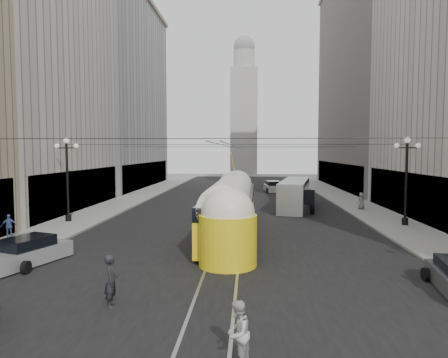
# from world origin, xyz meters

# --- Properties ---
(ground) EXTENTS (170.00, 170.00, 0.00)m
(ground) POSITION_xyz_m (0.00, 0.00, 0.00)
(ground) COLOR slate
(ground) RESTS_ON ground
(road) EXTENTS (20.00, 85.00, 0.02)m
(road) POSITION_xyz_m (0.00, 32.50, 0.00)
(road) COLOR black
(road) RESTS_ON ground
(sidewalk_left) EXTENTS (4.00, 72.00, 0.15)m
(sidewalk_left) POSITION_xyz_m (-12.00, 36.00, 0.07)
(sidewalk_left) COLOR gray
(sidewalk_left) RESTS_ON ground
(sidewalk_right) EXTENTS (4.00, 72.00, 0.15)m
(sidewalk_right) POSITION_xyz_m (12.00, 36.00, 0.07)
(sidewalk_right) COLOR gray
(sidewalk_right) RESTS_ON ground
(rail_left) EXTENTS (0.12, 85.00, 0.04)m
(rail_left) POSITION_xyz_m (-0.75, 32.50, 0.00)
(rail_left) COLOR gray
(rail_left) RESTS_ON ground
(rail_right) EXTENTS (0.12, 85.00, 0.04)m
(rail_right) POSITION_xyz_m (0.75, 32.50, 0.00)
(rail_right) COLOR gray
(rail_right) RESTS_ON ground
(building_left_mid) EXTENTS (12.60, 20.60, 34.60)m
(building_left_mid) POSITION_xyz_m (-20.00, 24.00, 17.31)
(building_left_mid) COLOR #B7B2A8
(building_left_mid) RESTS_ON ground
(building_left_far) EXTENTS (12.60, 28.60, 28.60)m
(building_left_far) POSITION_xyz_m (-19.99, 48.00, 14.31)
(building_left_far) COLOR #999999
(building_left_far) RESTS_ON ground
(building_right_far) EXTENTS (12.60, 32.60, 32.60)m
(building_right_far) POSITION_xyz_m (20.00, 48.00, 16.31)
(building_right_far) COLOR #514C47
(building_right_far) RESTS_ON ground
(distant_tower) EXTENTS (6.00, 6.00, 31.36)m
(distant_tower) POSITION_xyz_m (0.00, 80.00, 14.97)
(distant_tower) COLOR #B2AFA8
(distant_tower) RESTS_ON ground
(lamppost_left_mid) EXTENTS (1.86, 0.44, 6.37)m
(lamppost_left_mid) POSITION_xyz_m (-12.60, 18.00, 3.74)
(lamppost_left_mid) COLOR black
(lamppost_left_mid) RESTS_ON sidewalk_left
(lamppost_right_mid) EXTENTS (1.86, 0.44, 6.37)m
(lamppost_right_mid) POSITION_xyz_m (12.60, 18.00, 3.74)
(lamppost_right_mid) COLOR black
(lamppost_right_mid) RESTS_ON sidewalk_right
(catenary) EXTENTS (25.00, 72.00, 0.23)m
(catenary) POSITION_xyz_m (0.12, 31.49, 5.88)
(catenary) COLOR black
(catenary) RESTS_ON ground
(streetcar) EXTENTS (3.13, 17.67, 3.88)m
(streetcar) POSITION_xyz_m (0.08, 14.76, 1.89)
(streetcar) COLOR yellow
(streetcar) RESTS_ON ground
(city_bus) EXTENTS (4.24, 11.05, 2.73)m
(city_bus) POSITION_xyz_m (5.64, 27.02, 1.49)
(city_bus) COLOR #96999A
(city_bus) RESTS_ON ground
(sedan_silver) EXTENTS (3.05, 4.62, 1.35)m
(sedan_silver) POSITION_xyz_m (-9.50, 6.87, 0.61)
(sedan_silver) COLOR #A2A3A7
(sedan_silver) RESTS_ON ground
(sedan_white_far) EXTENTS (2.42, 4.88, 1.48)m
(sedan_white_far) POSITION_xyz_m (4.49, 42.60, 0.67)
(sedan_white_far) COLOR silver
(sedan_white_far) RESTS_ON ground
(sedan_dark_far) EXTENTS (2.21, 4.81, 1.49)m
(sedan_dark_far) POSITION_xyz_m (-1.87, 52.31, 0.67)
(sedan_dark_far) COLOR black
(sedan_dark_far) RESTS_ON ground
(pedestrian_crossing_a) EXTENTS (0.52, 0.73, 1.86)m
(pedestrian_crossing_a) POSITION_xyz_m (-3.60, 2.00, 0.93)
(pedestrian_crossing_a) COLOR black
(pedestrian_crossing_a) RESTS_ON ground
(pedestrian_crossing_b) EXTENTS (0.87, 0.98, 1.69)m
(pedestrian_crossing_b) POSITION_xyz_m (0.98, -1.60, 0.84)
(pedestrian_crossing_b) COLOR #B9B5AD
(pedestrian_crossing_b) RESTS_ON ground
(pedestrian_sidewalk_right) EXTENTS (0.87, 0.72, 1.53)m
(pedestrian_sidewalk_right) POSITION_xyz_m (11.63, 25.89, 0.91)
(pedestrian_sidewalk_right) COLOR slate
(pedestrian_sidewalk_right) RESTS_ON sidewalk_right
(pedestrian_sidewalk_left) EXTENTS (1.00, 0.81, 1.49)m
(pedestrian_sidewalk_left) POSITION_xyz_m (-13.50, 11.83, 0.90)
(pedestrian_sidewalk_left) COLOR #3D5285
(pedestrian_sidewalk_left) RESTS_ON sidewalk_left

